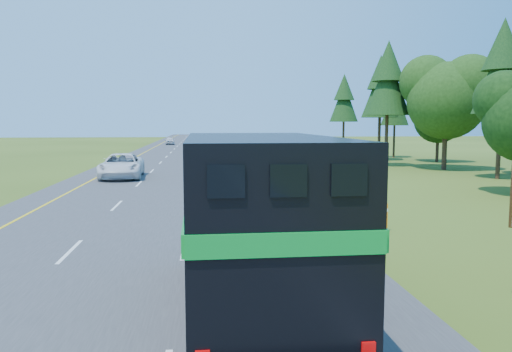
# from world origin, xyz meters

# --- Properties ---
(road) EXTENTS (15.00, 260.00, 0.04)m
(road) POSITION_xyz_m (0.00, 50.00, 0.02)
(road) COLOR #38383A
(road) RESTS_ON ground
(lane_markings) EXTENTS (11.15, 260.00, 0.01)m
(lane_markings) POSITION_xyz_m (0.00, 50.00, 0.04)
(lane_markings) COLOR yellow
(lane_markings) RESTS_ON road
(horse_truck) EXTENTS (2.87, 8.84, 3.90)m
(horse_truck) POSITION_xyz_m (3.57, 13.94, 2.13)
(horse_truck) COLOR black
(horse_truck) RESTS_ON road
(white_suv) EXTENTS (3.38, 6.72, 1.83)m
(white_suv) POSITION_xyz_m (-3.56, 41.92, 0.95)
(white_suv) COLOR silver
(white_suv) RESTS_ON road
(far_car) EXTENTS (2.00, 4.30, 1.42)m
(far_car) POSITION_xyz_m (-3.54, 99.02, 0.75)
(far_car) COLOR silver
(far_car) RESTS_ON road
(delineator) EXTENTS (0.09, 0.05, 1.09)m
(delineator) POSITION_xyz_m (9.55, 21.94, 0.59)
(delineator) COLOR orange
(delineator) RESTS_ON ground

